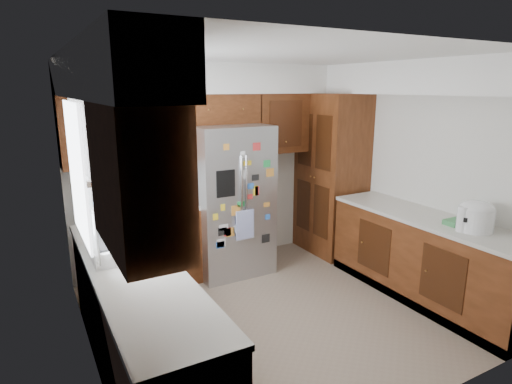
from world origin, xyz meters
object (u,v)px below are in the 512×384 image
(fridge, at_px, (229,200))
(paper_towel, at_px, (463,219))
(pantry, at_px, (331,175))
(rice_cooker, at_px, (476,215))

(fridge, distance_m, paper_towel, 2.56)
(pantry, distance_m, fridge, 1.51)
(pantry, bearing_deg, paper_towel, -93.46)
(fridge, bearing_deg, pantry, -2.06)
(rice_cooker, relative_size, paper_towel, 1.38)
(fridge, xyz_separation_m, rice_cooker, (1.50, -2.19, 0.17))
(pantry, height_order, paper_towel, pantry)
(pantry, distance_m, paper_towel, 2.10)
(pantry, xyz_separation_m, rice_cooker, (-0.00, -2.13, -0.01))
(rice_cooker, height_order, paper_towel, rice_cooker)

